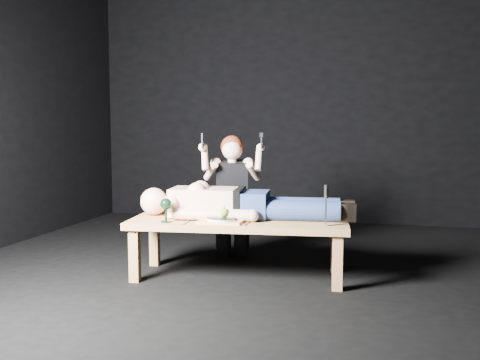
{
  "coord_description": "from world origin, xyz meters",
  "views": [
    {
      "loc": [
        1.02,
        -4.22,
        1.16
      ],
      "look_at": [
        -0.04,
        -0.12,
        0.75
      ],
      "focal_mm": 41.27,
      "sensor_mm": 36.0,
      "label": 1
    }
  ],
  "objects_px": {
    "serving_tray": "(221,221)",
    "goblet": "(166,210)",
    "kneeling_woman": "(232,195)",
    "lying_man": "(247,200)",
    "table": "(238,248)",
    "carving_knife": "(326,206)"
  },
  "relations": [
    {
      "from": "serving_tray",
      "to": "carving_knife",
      "type": "distance_m",
      "value": 0.78
    },
    {
      "from": "kneeling_woman",
      "to": "goblet",
      "type": "height_order",
      "value": "kneeling_woman"
    },
    {
      "from": "kneeling_woman",
      "to": "serving_tray",
      "type": "relative_size",
      "value": 3.39
    },
    {
      "from": "table",
      "to": "kneeling_woman",
      "type": "xyz_separation_m",
      "value": [
        -0.21,
        0.59,
        0.33
      ]
    },
    {
      "from": "serving_tray",
      "to": "goblet",
      "type": "height_order",
      "value": "goblet"
    },
    {
      "from": "serving_tray",
      "to": "carving_knife",
      "type": "relative_size",
      "value": 1.11
    },
    {
      "from": "serving_tray",
      "to": "kneeling_woman",
      "type": "bearing_deg",
      "value": 98.88
    },
    {
      "from": "kneeling_woman",
      "to": "goblet",
      "type": "bearing_deg",
      "value": -122.59
    },
    {
      "from": "table",
      "to": "goblet",
      "type": "height_order",
      "value": "goblet"
    },
    {
      "from": "serving_tray",
      "to": "goblet",
      "type": "bearing_deg",
      "value": -166.74
    },
    {
      "from": "serving_tray",
      "to": "carving_knife",
      "type": "height_order",
      "value": "carving_knife"
    },
    {
      "from": "lying_man",
      "to": "carving_knife",
      "type": "xyz_separation_m",
      "value": [
        0.64,
        -0.21,
        0.01
      ]
    },
    {
      "from": "lying_man",
      "to": "serving_tray",
      "type": "relative_size",
      "value": 5.34
    },
    {
      "from": "kneeling_woman",
      "to": "lying_man",
      "type": "bearing_deg",
      "value": -76.86
    },
    {
      "from": "kneeling_woman",
      "to": "table",
      "type": "bearing_deg",
      "value": -84.65
    },
    {
      "from": "table",
      "to": "carving_knife",
      "type": "height_order",
      "value": "carving_knife"
    },
    {
      "from": "serving_tray",
      "to": "goblet",
      "type": "distance_m",
      "value": 0.42
    },
    {
      "from": "lying_man",
      "to": "serving_tray",
      "type": "height_order",
      "value": "lying_man"
    },
    {
      "from": "table",
      "to": "goblet",
      "type": "relative_size",
      "value": 9.16
    },
    {
      "from": "kneeling_woman",
      "to": "carving_knife",
      "type": "relative_size",
      "value": 3.77
    },
    {
      "from": "kneeling_woman",
      "to": "goblet",
      "type": "xyz_separation_m",
      "value": [
        -0.28,
        -0.85,
        -0.02
      ]
    },
    {
      "from": "table",
      "to": "serving_tray",
      "type": "height_order",
      "value": "serving_tray"
    }
  ]
}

